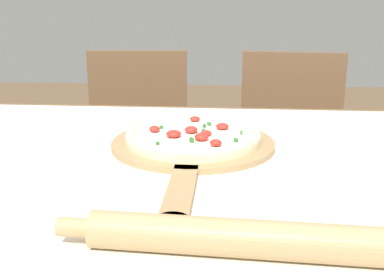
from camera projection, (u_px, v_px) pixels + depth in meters
name	position (u px, v px, depth m)	size (l,w,h in m)	color
dining_table	(200.00, 206.00, 0.99)	(1.43, 0.99, 0.75)	brown
towel_cloth	(201.00, 161.00, 0.96)	(1.35, 0.91, 0.00)	white
pizza_peel	(192.00, 147.00, 1.02)	(0.35, 0.58, 0.01)	tan
pizza	(193.00, 135.00, 1.04)	(0.29, 0.29, 0.03)	beige
rolling_pin	(235.00, 238.00, 0.60)	(0.46, 0.07, 0.05)	tan
chair_left	(138.00, 151.00, 1.84)	(0.43, 0.43, 0.87)	brown
chair_right	(289.00, 155.00, 1.80)	(0.44, 0.44, 0.87)	brown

